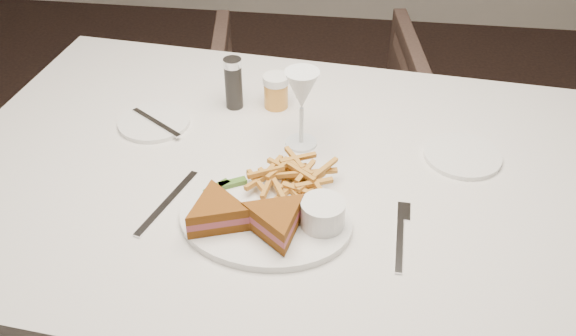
# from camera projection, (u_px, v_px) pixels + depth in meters

# --- Properties ---
(table) EXTENTS (1.51, 1.08, 0.75)m
(table) POSITION_uv_depth(u_px,v_px,m) (291.00, 296.00, 1.53)
(table) COLOR silver
(table) RESTS_ON ground
(chair_far) EXTENTS (0.77, 0.73, 0.70)m
(chair_far) POSITION_uv_depth(u_px,v_px,m) (315.00, 121.00, 2.18)
(chair_far) COLOR #402F27
(chair_far) RESTS_ON ground
(table_setting) EXTENTS (0.84, 0.63, 0.18)m
(table_setting) POSITION_uv_depth(u_px,v_px,m) (277.00, 174.00, 1.24)
(table_setting) COLOR white
(table_setting) RESTS_ON table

